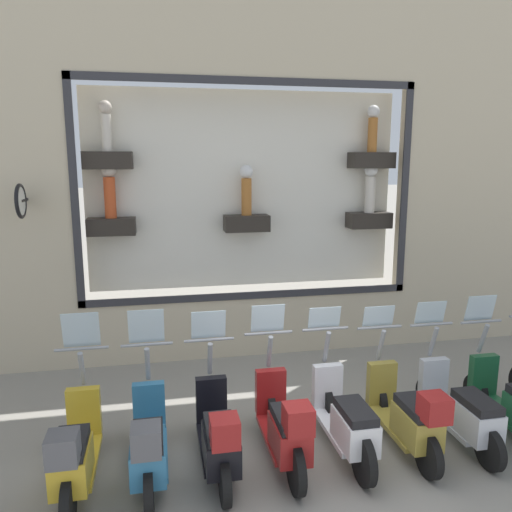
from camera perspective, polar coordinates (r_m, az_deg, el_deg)
name	(u,v)px	position (r m, az deg, el deg)	size (l,w,h in m)	color
ground_plane	(306,471)	(6.05, 5.78, -23.29)	(120.00, 120.00, 0.00)	gray
building_facade	(247,31)	(8.74, -1.01, 24.29)	(1.18, 36.00, 10.60)	beige
scooter_silver_2	(461,410)	(6.78, 22.41, -15.95)	(1.79, 0.61, 1.55)	black
scooter_olive_3	(407,415)	(6.36, 16.93, -16.97)	(1.80, 0.60, 1.53)	black
scooter_white_4	(345,420)	(6.14, 10.18, -17.97)	(1.81, 0.60, 1.56)	black
scooter_red_5	(284,426)	(5.87, 3.26, -18.80)	(1.81, 0.60, 1.64)	black
scooter_black_6	(218,435)	(5.75, -4.32, -19.75)	(1.79, 0.60, 1.60)	black
scooter_teal_7	(149,443)	(5.73, -12.18, -20.13)	(1.79, 0.60, 1.67)	black
scooter_yellow_8	(75,450)	(5.80, -19.99, -20.13)	(1.79, 0.61, 1.67)	black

